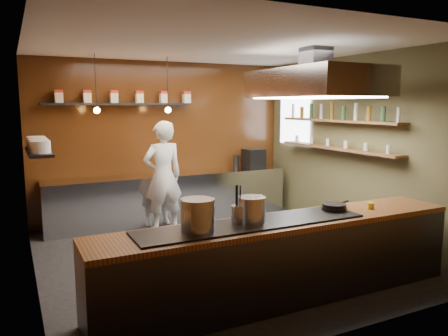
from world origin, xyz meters
TOP-DOWN VIEW (x-y plane):
  - floor at (0.00, 0.00)m, footprint 5.00×5.00m
  - back_wall at (0.00, 2.50)m, footprint 5.00×0.00m
  - left_wall at (-2.50, 0.00)m, footprint 0.00×5.00m
  - right_wall at (2.50, 0.00)m, footprint 0.00×5.00m
  - ceiling at (0.00, 0.00)m, footprint 5.00×5.00m
  - window_pane at (2.45, 1.70)m, footprint 0.00×1.00m
  - prep_counter at (0.00, 2.17)m, footprint 4.60×0.65m
  - pass_counter at (-0.00, -1.60)m, footprint 4.40×0.72m
  - tin_shelf at (-0.90, 2.36)m, footprint 2.60×0.26m
  - plate_shelf at (-2.34, 1.00)m, footprint 0.30×1.40m
  - bottle_shelf_upper at (2.34, 0.30)m, footprint 0.26×2.80m
  - bottle_shelf_lower at (2.34, 0.30)m, footprint 0.26×2.80m
  - extractor_hood at (1.30, -0.40)m, footprint 1.20×2.00m
  - pendant_left at (-1.40, 1.70)m, footprint 0.10×0.10m
  - pendant_right at (-0.20, 1.70)m, footprint 0.10×0.10m
  - storage_tins at (-0.75, 2.36)m, footprint 2.43×0.13m
  - plate_stacks at (-2.34, 1.00)m, footprint 0.26×1.16m
  - bottles at (2.34, 0.30)m, footprint 0.06×2.66m
  - wine_glasses at (2.34, 0.30)m, footprint 0.07×2.37m
  - stockpot_large at (-1.05, -1.64)m, footprint 0.40×0.40m
  - stockpot_small at (-0.40, -1.57)m, footprint 0.36×0.36m
  - utensil_crock at (-0.55, -1.54)m, footprint 0.16×0.16m
  - frying_pan at (0.77, -1.53)m, footprint 0.46×0.30m
  - butter_jar at (1.25, -1.63)m, footprint 0.11×0.11m
  - espresso_machine at (1.80, 2.19)m, footprint 0.40×0.38m
  - chef at (-0.34, 1.62)m, footprint 0.73×0.51m

SIDE VIEW (x-z plane):
  - floor at x=0.00m, z-range 0.00..0.00m
  - prep_counter at x=0.00m, z-range 0.00..0.90m
  - pass_counter at x=0.00m, z-range 0.00..0.94m
  - chef at x=-0.34m, z-range 0.00..1.92m
  - butter_jar at x=1.25m, z-range 0.92..1.00m
  - frying_pan at x=0.77m, z-range 0.94..1.01m
  - utensil_crock at x=-0.55m, z-range 0.94..1.13m
  - stockpot_small at x=-0.40m, z-range 0.94..1.22m
  - espresso_machine at x=1.80m, z-range 0.90..1.29m
  - stockpot_large at x=-1.05m, z-range 0.94..1.27m
  - bottle_shelf_lower at x=2.34m, z-range 1.43..1.47m
  - back_wall at x=0.00m, z-range -1.00..4.00m
  - left_wall at x=-2.50m, z-range -1.00..4.00m
  - right_wall at x=2.50m, z-range -1.00..4.00m
  - wine_glasses at x=2.34m, z-range 1.47..1.60m
  - plate_shelf at x=-2.34m, z-range 1.53..1.57m
  - plate_stacks at x=-2.34m, z-range 1.57..1.73m
  - window_pane at x=2.45m, z-range 1.40..2.40m
  - bottle_shelf_upper at x=2.34m, z-range 1.90..1.94m
  - bottles at x=2.34m, z-range 1.94..2.18m
  - pendant_left at x=-1.40m, z-range 1.68..2.63m
  - pendant_right at x=-0.20m, z-range 1.68..2.63m
  - tin_shelf at x=-0.90m, z-range 2.18..2.22m
  - storage_tins at x=-0.75m, z-range 2.22..2.44m
  - extractor_hood at x=1.30m, z-range 2.15..2.87m
  - ceiling at x=0.00m, z-range 3.00..3.00m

